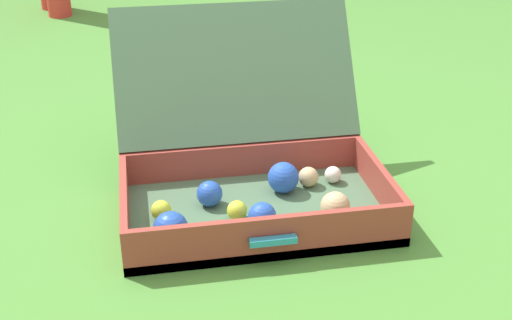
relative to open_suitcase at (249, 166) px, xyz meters
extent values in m
plane|color=#4C8C38|center=(-0.01, -0.10, -0.11)|extent=(16.00, 16.00, 0.00)
cube|color=#4C7051|center=(0.00, -0.08, -0.09)|extent=(0.68, 0.40, 0.03)
cube|color=#9E3D33|center=(-0.33, -0.08, -0.05)|extent=(0.02, 0.40, 0.12)
cube|color=#9E3D33|center=(0.33, -0.08, -0.05)|extent=(0.02, 0.40, 0.12)
cube|color=#9E3D33|center=(0.00, -0.28, -0.05)|extent=(0.64, 0.02, 0.12)
cube|color=#9E3D33|center=(0.00, 0.11, -0.05)|extent=(0.64, 0.02, 0.12)
cube|color=#4C7051|center=(0.00, 0.23, 0.18)|extent=(0.68, 0.24, 0.35)
cube|color=teal|center=(0.00, -0.30, -0.04)|extent=(0.11, 0.02, 0.02)
sphere|color=#D1B784|center=(0.16, 0.01, -0.05)|extent=(0.05, 0.05, 0.05)
sphere|color=#CCDB38|center=(-0.05, -0.13, -0.06)|extent=(0.05, 0.05, 0.05)
sphere|color=blue|center=(-0.11, -0.04, -0.05)|extent=(0.07, 0.07, 0.07)
sphere|color=red|center=(-0.11, -0.21, -0.06)|extent=(0.05, 0.05, 0.05)
sphere|color=blue|center=(0.00, -0.18, -0.05)|extent=(0.07, 0.07, 0.07)
sphere|color=#CCDB38|center=(-0.24, -0.09, -0.06)|extent=(0.05, 0.05, 0.05)
sphere|color=#D1B784|center=(0.19, -0.17, -0.04)|extent=(0.07, 0.07, 0.07)
sphere|color=white|center=(0.24, 0.02, -0.06)|extent=(0.05, 0.05, 0.05)
sphere|color=blue|center=(0.09, -0.01, -0.04)|extent=(0.08, 0.08, 0.08)
sphere|color=blue|center=(-0.22, -0.21, -0.04)|extent=(0.08, 0.08, 0.08)
camera|label=1|loc=(-0.27, -1.55, 0.81)|focal=47.33mm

